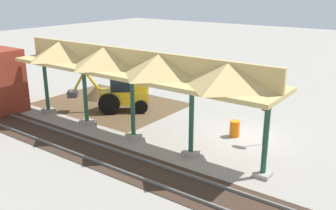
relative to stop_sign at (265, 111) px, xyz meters
name	(u,v)px	position (x,y,z in m)	size (l,w,h in m)	color
ground_plane	(246,136)	(1.16, -0.50, -1.87)	(120.00, 120.00, 0.00)	gray
dirt_work_zone	(111,104)	(11.54, -0.40, -1.87)	(9.61, 7.00, 0.01)	brown
platform_canopy	(131,63)	(6.13, 3.31, 2.30)	(16.23, 3.20, 4.90)	#9E998E
rail_tracks	(180,183)	(1.16, 6.01, -1.84)	(60.00, 2.58, 0.15)	slate
stop_sign	(265,111)	(0.00, 0.00, 0.00)	(0.76, 0.12, 2.59)	gray
backhoe	(122,92)	(9.84, 0.19, -0.61)	(4.79, 4.25, 2.82)	yellow
dirt_mound	(98,98)	(13.34, -0.90, -1.87)	(4.05, 4.05, 2.06)	brown
traffic_barrel	(235,129)	(1.72, -0.14, -1.42)	(0.56, 0.56, 0.90)	orange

